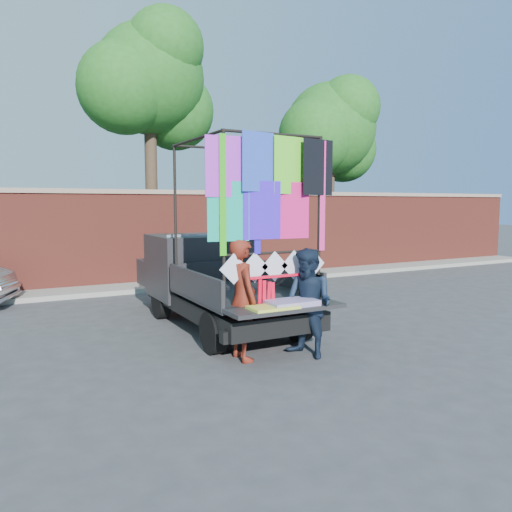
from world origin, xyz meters
name	(u,v)px	position (x,y,z in m)	size (l,w,h in m)	color
ground	(246,354)	(0.00, 0.00, 0.00)	(90.00, 90.00, 0.00)	#38383A
brick_wall	(129,237)	(0.00, 7.00, 1.33)	(30.00, 0.45, 2.61)	maroon
curb	(137,287)	(0.00, 6.30, 0.06)	(30.00, 1.20, 0.12)	gray
tree_mid	(151,84)	(1.02, 8.12, 5.70)	(4.20, 3.30, 7.73)	#38281C
tree_right	(332,132)	(7.52, 8.12, 4.75)	(4.20, 3.30, 6.62)	#38281C
pickup_truck	(208,278)	(0.33, 2.26, 0.81)	(2.04, 5.13, 3.23)	black
woman	(242,299)	(-0.16, -0.21, 0.88)	(0.64, 0.42, 1.76)	maroon
man	(309,303)	(0.75, -0.55, 0.79)	(0.77, 0.60, 1.59)	#152236
streamer_bundle	(270,289)	(0.20, -0.39, 1.02)	(0.86, 0.05, 0.60)	red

